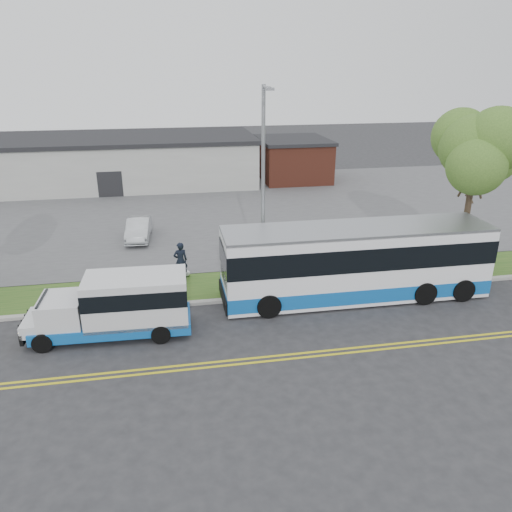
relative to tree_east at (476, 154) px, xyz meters
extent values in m
plane|color=#28282B|center=(-14.00, -3.00, -6.20)|extent=(140.00, 140.00, 0.00)
cube|color=gold|center=(-14.00, -6.85, -6.20)|extent=(70.00, 0.12, 0.01)
cube|color=gold|center=(-14.00, -7.15, -6.20)|extent=(70.00, 0.12, 0.01)
cube|color=#9E9B93|center=(-14.00, -1.90, -6.13)|extent=(80.00, 0.30, 0.15)
cube|color=#244A18|center=(-14.00, -0.10, -6.15)|extent=(80.00, 3.30, 0.10)
cube|color=#4C4C4F|center=(-14.00, 14.00, -6.15)|extent=(80.00, 25.00, 0.10)
cube|color=#9E9E99|center=(-20.00, 24.00, -4.20)|extent=(25.00, 10.00, 4.00)
cube|color=black|center=(-20.00, 24.00, -2.03)|extent=(25.40, 10.40, 0.35)
cube|color=black|center=(-20.00, 19.05, -5.10)|extent=(2.00, 0.15, 2.20)
cube|color=brown|center=(-3.50, 23.00, -4.40)|extent=(6.00, 7.00, 3.60)
cube|color=black|center=(-3.50, 23.00, -2.45)|extent=(6.30, 7.30, 0.30)
cylinder|color=#33261C|center=(0.00, 0.00, -3.72)|extent=(0.32, 0.32, 4.76)
ellipsoid|color=#3D5E21|center=(0.00, 0.00, 0.02)|extent=(5.20, 5.20, 4.42)
cylinder|color=gray|center=(-11.00, -0.20, -1.35)|extent=(0.18, 0.18, 9.50)
cylinder|color=gray|center=(-11.00, -0.90, 3.30)|extent=(0.12, 1.40, 0.12)
cube|color=gray|center=(-11.00, -1.55, 3.25)|extent=(0.35, 0.18, 0.12)
cube|color=#0F55A5|center=(-17.99, -4.01, -5.70)|extent=(6.32, 2.33, 0.46)
cube|color=silver|center=(-16.98, -4.05, -4.64)|extent=(4.12, 2.25, 1.93)
cube|color=black|center=(-16.98, -4.05, -4.32)|extent=(4.14, 2.29, 0.69)
cube|color=silver|center=(-19.92, -3.95, -4.96)|extent=(1.72, 2.03, 1.10)
cube|color=black|center=(-20.61, -3.93, -4.78)|extent=(0.15, 1.75, 0.83)
cube|color=silver|center=(-20.93, -3.91, -5.42)|extent=(0.98, 1.92, 0.51)
cube|color=black|center=(-21.34, -3.90, -5.70)|extent=(0.20, 1.89, 0.46)
sphere|color=#FFD88C|center=(-21.41, -4.59, -5.47)|extent=(0.19, 0.19, 0.18)
sphere|color=#FFD88C|center=(-21.37, -3.21, -5.47)|extent=(0.19, 0.19, 0.18)
cylinder|color=black|center=(-20.59, -4.92, -5.82)|extent=(0.78, 0.28, 0.77)
cylinder|color=black|center=(-20.53, -2.93, -5.82)|extent=(0.78, 0.28, 0.77)
cylinder|color=black|center=(-16.09, -5.07, -5.82)|extent=(0.78, 0.28, 0.77)
cylinder|color=black|center=(-16.02, -3.09, -5.82)|extent=(0.78, 0.28, 0.77)
cube|color=white|center=(-7.00, -2.40, -4.45)|extent=(12.46, 2.90, 3.28)
cube|color=#0F55A5|center=(-7.00, -2.40, -5.58)|extent=(12.48, 2.92, 0.68)
cube|color=black|center=(-7.00, -2.40, -3.83)|extent=(12.50, 2.95, 1.07)
cube|color=black|center=(-13.16, -2.36, -4.06)|extent=(0.13, 2.60, 1.81)
cube|color=black|center=(-13.24, -2.36, -5.70)|extent=(0.15, 2.83, 0.57)
cube|color=gray|center=(-7.00, -2.40, -2.79)|extent=(12.46, 2.90, 0.14)
cylinder|color=black|center=(-11.42, -3.71, -5.66)|extent=(1.09, 0.37, 1.09)
cylinder|color=black|center=(-11.40, -1.04, -5.66)|extent=(1.09, 0.37, 1.09)
cylinder|color=black|center=(-4.07, -3.75, -5.66)|extent=(1.09, 0.37, 1.09)
cylinder|color=black|center=(-4.05, -1.08, -5.66)|extent=(1.09, 0.37, 1.09)
cylinder|color=black|center=(-2.15, -3.76, -5.66)|extent=(1.09, 0.37, 1.09)
cylinder|color=black|center=(-2.13, -1.09, -5.66)|extent=(1.09, 0.37, 1.09)
imported|color=black|center=(-15.02, 1.00, -5.12)|extent=(0.80, 0.60, 1.97)
imported|color=#B6B9BE|center=(-17.37, 7.75, -5.45)|extent=(1.60, 4.02, 1.30)
sphere|color=white|center=(-15.32, 0.75, -5.94)|extent=(0.32, 0.32, 0.32)
sphere|color=white|center=(-14.72, 1.25, -5.94)|extent=(0.32, 0.32, 0.32)
camera|label=1|loc=(-15.52, -22.83, 4.26)|focal=35.00mm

